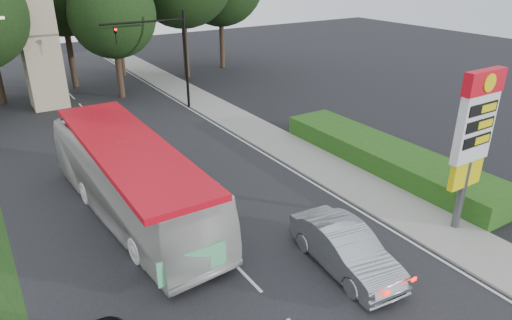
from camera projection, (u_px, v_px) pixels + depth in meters
road_surface at (163, 190)px, 22.69m from camera, size 14.00×80.00×0.02m
sidewalk_right at (299, 153)px, 26.85m from camera, size 3.00×80.00×0.12m
hedge at (387, 157)px, 25.03m from camera, size 3.00×14.00×1.20m
gas_station_pylon at (474, 131)px, 17.71m from camera, size 2.10×0.45×6.85m
traffic_signal_mast at (168, 48)px, 32.83m from camera, size 6.10×0.35×7.20m
monument at (38, 40)px, 33.50m from camera, size 3.00×3.00×10.05m
transit_bus at (131, 181)px, 19.78m from camera, size 3.91×12.79×3.51m
sedan_silver at (345, 249)px, 16.73m from camera, size 2.25×5.25×1.68m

